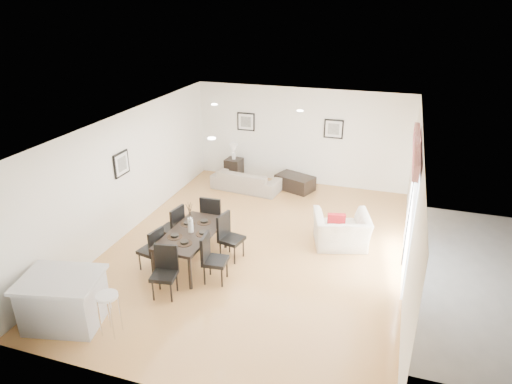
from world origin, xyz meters
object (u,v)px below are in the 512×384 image
(dining_chair_enear, at_px, (211,256))
(armchair, at_px, (341,231))
(dining_chair_wnear, at_px, (153,247))
(side_table, at_px, (234,169))
(kitchen_island, at_px, (64,300))
(sofa, at_px, (246,180))
(dining_chair_foot, at_px, (213,216))
(dining_chair_wfar, at_px, (174,226))
(dining_chair_head, at_px, (165,268))
(dining_table, at_px, (191,235))
(dining_chair_efar, at_px, (228,234))
(bar_stool, at_px, (108,300))
(coffee_table, at_px, (295,183))

(dining_chair_enear, bearing_deg, armchair, -51.49)
(dining_chair_wnear, bearing_deg, side_table, -165.00)
(armchair, bearing_deg, dining_chair_enear, 27.58)
(dining_chair_enear, height_order, kitchen_island, dining_chair_enear)
(sofa, distance_m, dining_chair_wnear, 4.37)
(dining_chair_wnear, xyz_separation_m, dining_chair_foot, (0.61, 1.49, 0.07))
(side_table, bearing_deg, dining_chair_wfar, -86.64)
(dining_chair_head, relative_size, side_table, 1.58)
(kitchen_island, bearing_deg, sofa, 68.63)
(sofa, relative_size, dining_table, 1.08)
(sofa, xyz_separation_m, dining_chair_enear, (0.82, -4.34, 0.26))
(dining_chair_wnear, xyz_separation_m, kitchen_island, (-0.58, -1.84, -0.06))
(dining_chair_efar, distance_m, dining_chair_head, 1.62)
(dining_table, height_order, bar_stool, bar_stool)
(dining_table, bearing_deg, dining_chair_enear, -33.84)
(dining_chair_enear, bearing_deg, dining_chair_wfar, 49.25)
(dining_chair_enear, distance_m, dining_chair_foot, 1.59)
(dining_chair_wnear, bearing_deg, dining_chair_wfar, -168.24)
(dining_chair_enear, bearing_deg, dining_chair_head, 129.92)
(dining_chair_wfar, relative_size, dining_chair_head, 1.04)
(dining_chair_wfar, height_order, kitchen_island, dining_chair_wfar)
(dining_table, xyz_separation_m, side_table, (-0.84, 4.62, -0.34))
(dining_chair_enear, bearing_deg, bar_stool, 147.86)
(dining_chair_efar, bearing_deg, dining_chair_enear, -168.34)
(dining_chair_foot, bearing_deg, bar_stool, 81.17)
(dining_chair_efar, bearing_deg, armchair, -49.40)
(dining_table, bearing_deg, dining_chair_wnear, -141.81)
(side_table, bearing_deg, dining_chair_head, -81.67)
(coffee_table, bearing_deg, dining_chair_head, -80.25)
(dining_table, bearing_deg, sofa, 95.31)
(side_table, bearing_deg, sofa, -48.99)
(dining_chair_efar, xyz_separation_m, dining_chair_head, (-0.61, -1.50, -0.01))
(coffee_table, distance_m, kitchen_island, 7.00)
(dining_chair_efar, relative_size, dining_chair_head, 1.02)
(kitchen_island, bearing_deg, dining_table, 50.03)
(armchair, relative_size, dining_table, 0.65)
(dining_table, xyz_separation_m, dining_chair_wfar, (-0.60, 0.41, -0.09))
(dining_chair_wnear, distance_m, dining_chair_wfar, 0.86)
(sofa, bearing_deg, bar_stool, 95.75)
(dining_chair_wfar, xyz_separation_m, dining_chair_foot, (0.60, 0.63, 0.03))
(dining_chair_efar, height_order, bar_stool, dining_chair_efar)
(dining_table, distance_m, bar_stool, 2.31)
(armchair, height_order, dining_chair_efar, dining_chair_efar)
(armchair, bearing_deg, dining_table, 14.25)
(dining_table, distance_m, dining_chair_head, 1.06)
(armchair, bearing_deg, dining_chair_wnear, 15.30)
(sofa, bearing_deg, armchair, 148.74)
(dining_table, xyz_separation_m, dining_chair_wnear, (-0.61, -0.44, -0.14))
(dining_chair_efar, xyz_separation_m, bar_stool, (-0.93, -2.73, 0.10))
(armchair, height_order, dining_chair_enear, dining_chair_enear)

